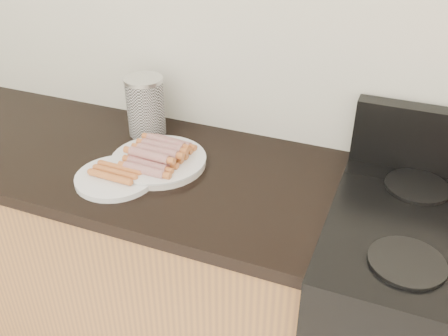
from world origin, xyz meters
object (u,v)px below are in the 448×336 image
at_px(main_plate, 159,162).
at_px(mug, 147,118).
at_px(side_plate, 116,178).
at_px(canister, 146,106).

xyz_separation_m(main_plate, mug, (-0.14, 0.18, 0.04)).
relative_size(side_plate, mug, 2.37).
height_order(side_plate, canister, canister).
height_order(main_plate, side_plate, main_plate).
bearing_deg(side_plate, main_plate, 58.94).
bearing_deg(canister, mug, 125.89).
distance_m(canister, mug, 0.05).
distance_m(side_plate, mug, 0.32).
height_order(main_plate, mug, mug).
height_order(canister, mug, canister).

